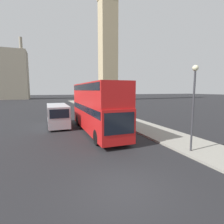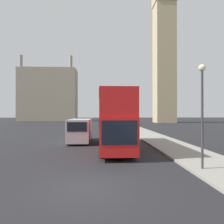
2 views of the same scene
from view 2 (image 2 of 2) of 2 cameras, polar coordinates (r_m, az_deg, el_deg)
The scene contains 6 objects.
ground_plane at distance 9.28m, azimuth -6.15°, elevation -19.04°, with size 300.00×300.00×0.00m, color black.
clock_tower at distance 78.20m, azimuth 13.48°, elevation 20.12°, with size 6.79×6.96×59.07m.
building_block_distant at distance 93.24m, azimuth -16.22°, elevation 4.30°, with size 22.58×10.29×25.66m.
red_double_decker_bus at distance 18.51m, azimuth 0.53°, elevation -1.62°, with size 2.46×11.09×4.62m.
white_van at distance 22.85m, azimuth -8.33°, elevation -4.63°, with size 2.14×6.11×2.37m.
street_lamp at distance 12.13m, azimuth 22.49°, elevation 3.09°, with size 0.36×0.36×5.35m.
Camera 2 is at (0.50, -8.78, 2.97)m, focal length 35.00 mm.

